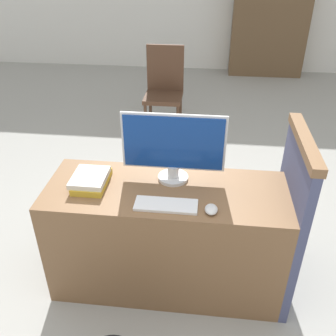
% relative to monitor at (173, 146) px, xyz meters
% --- Properties ---
extents(ground_plane, '(20.00, 20.00, 0.00)m').
position_rel_monitor_xyz_m(ground_plane, '(-0.03, -0.40, -0.97)').
color(ground_plane, '#9E9E99').
extents(desk, '(1.44, 0.55, 0.74)m').
position_rel_monitor_xyz_m(desk, '(-0.03, -0.12, -0.60)').
color(desk, brown).
rests_on(desk, ground_plane).
extents(carrel_divider, '(0.07, 0.65, 1.11)m').
position_rel_monitor_xyz_m(carrel_divider, '(0.72, -0.07, -0.41)').
color(carrel_divider, '#474C70').
rests_on(carrel_divider, ground_plane).
extents(monitor, '(0.61, 0.18, 0.43)m').
position_rel_monitor_xyz_m(monitor, '(0.00, 0.00, 0.00)').
color(monitor, silver).
rests_on(monitor, desk).
extents(keyboard, '(0.35, 0.13, 0.02)m').
position_rel_monitor_xyz_m(keyboard, '(-0.01, -0.28, -0.22)').
color(keyboard, white).
rests_on(keyboard, desk).
extents(mouse, '(0.07, 0.09, 0.03)m').
position_rel_monitor_xyz_m(mouse, '(0.24, -0.30, -0.21)').
color(mouse, silver).
rests_on(mouse, desk).
extents(book_stack, '(0.20, 0.28, 0.07)m').
position_rel_monitor_xyz_m(book_stack, '(-0.48, -0.12, -0.19)').
color(book_stack, gold).
rests_on(book_stack, desk).
extents(far_chair, '(0.44, 0.44, 0.96)m').
position_rel_monitor_xyz_m(far_chair, '(-0.34, 2.35, -0.46)').
color(far_chair, '#4C3323').
rests_on(far_chair, ground_plane).
extents(bookshelf_far, '(1.19, 0.32, 1.65)m').
position_rel_monitor_xyz_m(bookshelf_far, '(1.10, 4.57, -0.15)').
color(bookshelf_far, brown).
rests_on(bookshelf_far, ground_plane).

